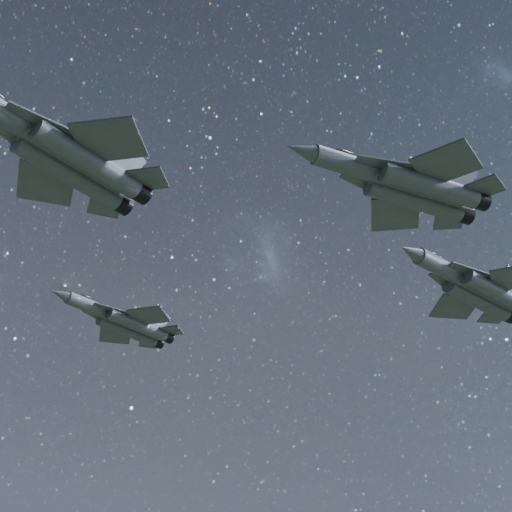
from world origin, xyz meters
TOP-DOWN VIEW (x-y plane):
  - jet_lead at (-17.74, -4.60)m, footprint 20.01×13.34m
  - jet_left at (-3.90, 18.84)m, footprint 15.32×10.40m
  - jet_right at (3.40, -18.67)m, footprint 16.28×11.47m
  - jet_slot at (22.87, -5.24)m, footprint 18.54×12.80m

SIDE VIEW (x-z plane):
  - jet_right at x=3.40m, z-range 146.96..151.07m
  - jet_slot at x=22.87m, z-range 150.94..155.60m
  - jet_lead at x=-17.74m, z-range 151.25..156.32m
  - jet_left at x=-3.90m, z-range 152.07..155.93m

